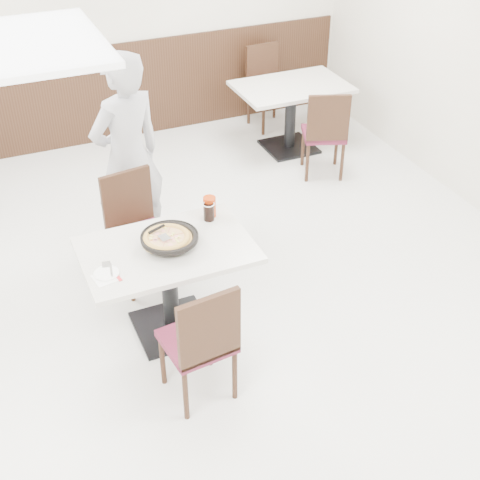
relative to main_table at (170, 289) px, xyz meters
name	(u,v)px	position (x,y,z in m)	size (l,w,h in m)	color
floor	(211,324)	(0.29, -0.08, -0.38)	(7.00, 7.00, 0.00)	silver
wall_back	(86,18)	(0.29, 3.42, 1.02)	(6.00, 0.04, 2.80)	beige
wainscot_back	(97,96)	(0.29, 3.40, 0.18)	(5.90, 0.03, 1.10)	black
main_table	(170,289)	(0.00, 0.00, 0.00)	(1.20, 0.80, 0.75)	silver
chair_near	(197,338)	(-0.04, -0.67, 0.10)	(0.42, 0.42, 0.95)	black
chair_far	(139,234)	(-0.03, 0.65, 0.10)	(0.42, 0.42, 0.95)	black
trivet	(172,247)	(0.03, -0.03, 0.39)	(0.12, 0.12, 0.04)	black
pizza_pan	(170,241)	(0.03, 0.01, 0.42)	(0.37, 0.37, 0.01)	black
pizza	(167,240)	(0.01, 0.01, 0.44)	(0.36, 0.36, 0.02)	gold
pizza_server	(164,237)	(-0.01, 0.00, 0.47)	(0.07, 0.08, 0.00)	white
napkin	(105,278)	(-0.48, -0.17, 0.38)	(0.15, 0.15, 0.00)	white
side_plate	(107,273)	(-0.46, -0.13, 0.38)	(0.17, 0.17, 0.01)	white
fork	(111,270)	(-0.43, -0.12, 0.39)	(0.01, 0.15, 0.00)	white
cola_glass	(209,212)	(0.41, 0.22, 0.44)	(0.08, 0.08, 0.13)	black
red_cup	(210,207)	(0.43, 0.27, 0.45)	(0.09, 0.09, 0.16)	#A92D07
diner_person	(128,158)	(0.05, 1.14, 0.52)	(0.66, 0.43, 1.80)	#AFAEB3
bg_table_right	(290,117)	(2.20, 2.36, 0.00)	(1.20, 0.80, 0.75)	silver
bg_chair_right_near	(324,132)	(2.25, 1.71, 0.10)	(0.42, 0.42, 0.95)	black
bg_chair_right_far	(270,88)	(2.24, 2.99, 0.10)	(0.42, 0.42, 0.95)	black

